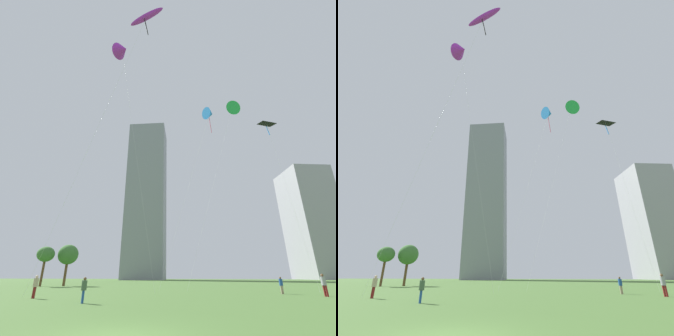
% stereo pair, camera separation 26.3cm
% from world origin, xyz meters
% --- Properties ---
extents(person_standing_0, '(0.36, 0.36, 1.62)m').
position_xyz_m(person_standing_0, '(-6.39, 9.03, 0.94)').
color(person_standing_0, '#1E478C').
rests_on(person_standing_0, ground).
extents(person_standing_1, '(0.42, 0.42, 1.87)m').
position_xyz_m(person_standing_1, '(11.70, 19.12, 1.08)').
color(person_standing_1, maroon).
rests_on(person_standing_1, ground).
extents(person_standing_2, '(0.36, 0.36, 1.60)m').
position_xyz_m(person_standing_2, '(8.53, 21.81, 0.93)').
color(person_standing_2, tan).
rests_on(person_standing_2, ground).
extents(person_standing_3, '(0.39, 0.39, 1.75)m').
position_xyz_m(person_standing_3, '(-12.37, 11.58, 1.01)').
color(person_standing_3, maroon).
rests_on(person_standing_3, ground).
extents(kite_flying_0, '(7.07, 4.11, 35.92)m').
position_xyz_m(kite_flying_0, '(-9.88, 17.60, 34.41)').
color(kite_flying_0, silver).
rests_on(kite_flying_0, ground).
extents(kite_flying_2, '(3.78, 2.56, 22.89)m').
position_xyz_m(kite_flying_2, '(10.89, 25.19, 22.24)').
color(kite_flying_2, silver).
rests_on(kite_flying_2, ground).
extents(kite_flying_4, '(10.13, 10.32, 32.95)m').
position_xyz_m(kite_flying_4, '(6.74, 32.82, 31.34)').
color(kite_flying_4, silver).
rests_on(kite_flying_4, ground).
extents(kite_flying_5, '(12.70, 2.63, 30.31)m').
position_xyz_m(kite_flying_5, '(-3.21, 9.89, 29.12)').
color(kite_flying_5, silver).
rests_on(kite_flying_5, ground).
extents(kite_flying_7, '(9.33, 3.97, 28.55)m').
position_xyz_m(kite_flying_7, '(2.58, 27.68, 27.34)').
color(kite_flying_7, silver).
rests_on(kite_flying_7, ground).
extents(park_tree_0, '(3.02, 3.02, 6.56)m').
position_xyz_m(park_tree_0, '(-28.47, 32.52, 5.17)').
color(park_tree_0, brown).
rests_on(park_tree_0, ground).
extents(park_tree_1, '(3.67, 3.67, 7.14)m').
position_xyz_m(park_tree_1, '(-25.85, 35.37, 5.31)').
color(park_tree_1, brown).
rests_on(park_tree_1, ground).
extents(distant_highrise_0, '(20.61, 18.96, 76.60)m').
position_xyz_m(distant_highrise_0, '(-33.57, 105.14, 38.30)').
color(distant_highrise_0, gray).
rests_on(distant_highrise_0, ground).
extents(distant_highrise_1, '(26.36, 28.45, 56.09)m').
position_xyz_m(distant_highrise_1, '(48.44, 135.60, 28.04)').
color(distant_highrise_1, '#939399').
rests_on(distant_highrise_1, ground).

